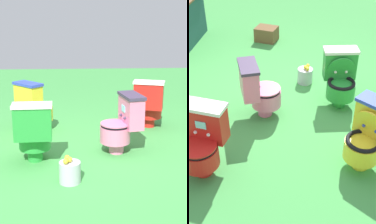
% 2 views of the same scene
% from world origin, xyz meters
% --- Properties ---
extents(ground, '(14.00, 14.00, 0.00)m').
position_xyz_m(ground, '(0.00, 0.00, 0.00)').
color(ground, '#429947').
extents(toilet_red, '(0.59, 0.53, 0.73)m').
position_xyz_m(toilet_red, '(-1.30, 0.74, 0.37)').
color(toilet_red, red).
rests_on(toilet_red, ground).
extents(toilet_green, '(0.51, 0.44, 0.73)m').
position_xyz_m(toilet_green, '(-0.09, -0.82, 0.37)').
color(toilet_green, green).
rests_on(toilet_green, ground).
extents(toilet_yellow, '(0.63, 0.63, 0.73)m').
position_xyz_m(toilet_yellow, '(-1.25, -0.92, 0.37)').
color(toilet_yellow, yellow).
rests_on(toilet_yellow, ground).
extents(toilet_pink, '(0.50, 0.56, 0.73)m').
position_xyz_m(toilet_pink, '(-0.36, 0.22, 0.37)').
color(toilet_pink, pink).
rests_on(toilet_pink, ground).
extents(lemon_bucket, '(0.22, 0.22, 0.28)m').
position_xyz_m(lemon_bucket, '(0.43, -0.41, 0.12)').
color(lemon_bucket, '#B7B7BF').
rests_on(lemon_bucket, ground).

